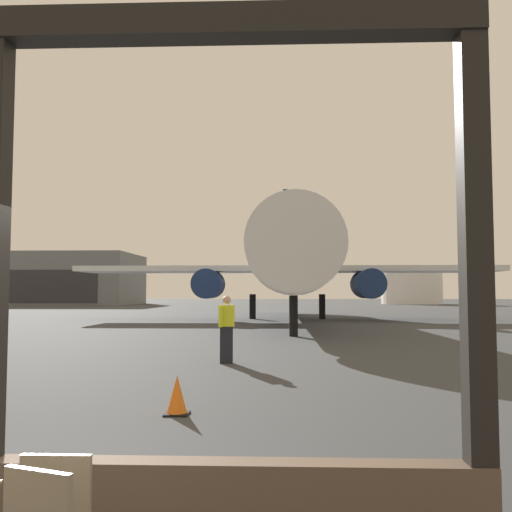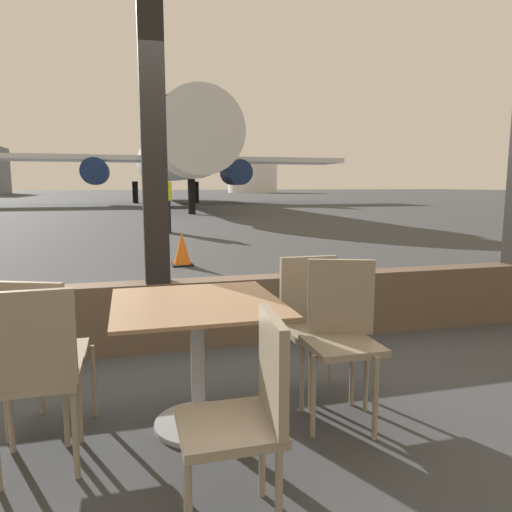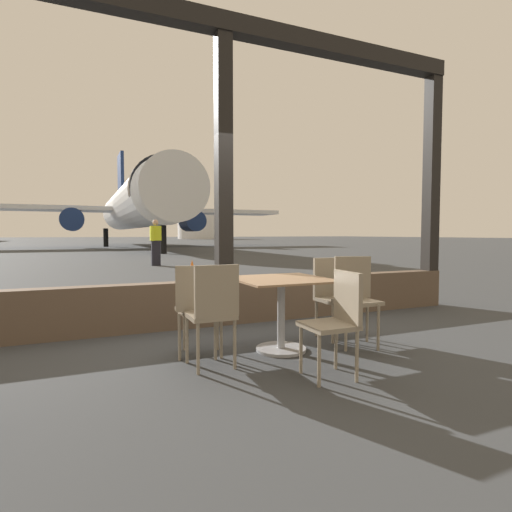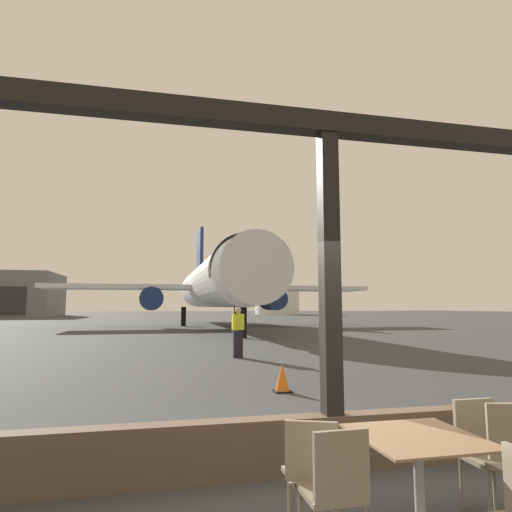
{
  "view_description": "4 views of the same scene",
  "coord_description": "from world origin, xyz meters",
  "px_view_note": "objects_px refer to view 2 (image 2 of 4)",
  "views": [
    {
      "loc": [
        2.2,
        -4.25,
        1.83
      ],
      "look_at": [
        1.38,
        17.02,
        3.2
      ],
      "focal_mm": 39.74,
      "sensor_mm": 36.0,
      "label": 1
    },
    {
      "loc": [
        -0.23,
        -4.05,
        1.4
      ],
      "look_at": [
        0.51,
        -1.29,
        0.98
      ],
      "focal_mm": 33.58,
      "sensor_mm": 36.0,
      "label": 2
    },
    {
      "loc": [
        -1.75,
        -5.11,
        1.21
      ],
      "look_at": [
        0.18,
        -0.66,
        0.94
      ],
      "focal_mm": 28.5,
      "sensor_mm": 36.0,
      "label": 3
    },
    {
      "loc": [
        -1.91,
        -4.64,
        1.77
      ],
      "look_at": [
        2.41,
        14.43,
        4.02
      ],
      "focal_mm": 30.6,
      "sensor_mm": 36.0,
      "label": 4
    }
  ],
  "objects_px": {
    "cafe_chair_window_right": "(34,365)",
    "traffic_cone": "(182,250)",
    "cafe_chair_window_left": "(41,345)",
    "cafe_chair_aisle_left": "(249,405)",
    "dining_table": "(198,346)",
    "ground_crew_worker": "(165,202)",
    "cafe_chair_side_extra": "(313,315)",
    "cafe_chair_aisle_right": "(341,326)",
    "airplane": "(169,154)",
    "fuel_storage_tank": "(253,177)"
  },
  "relations": [
    {
      "from": "cafe_chair_window_right",
      "to": "traffic_cone",
      "type": "xyz_separation_m",
      "value": [
        1.36,
        6.0,
        -0.28
      ]
    },
    {
      "from": "cafe_chair_window_left",
      "to": "cafe_chair_aisle_left",
      "type": "height_order",
      "value": "cafe_chair_window_left"
    },
    {
      "from": "cafe_chair_window_left",
      "to": "cafe_chair_window_right",
      "type": "height_order",
      "value": "cafe_chair_window_right"
    },
    {
      "from": "dining_table",
      "to": "ground_crew_worker",
      "type": "bearing_deg",
      "value": 86.46
    },
    {
      "from": "cafe_chair_window_right",
      "to": "cafe_chair_side_extra",
      "type": "distance_m",
      "value": 1.72
    },
    {
      "from": "cafe_chair_window_right",
      "to": "cafe_chair_aisle_right",
      "type": "height_order",
      "value": "cafe_chair_aisle_right"
    },
    {
      "from": "airplane",
      "to": "cafe_chair_side_extra",
      "type": "bearing_deg",
      "value": -93.29
    },
    {
      "from": "cafe_chair_window_right",
      "to": "cafe_chair_side_extra",
      "type": "relative_size",
      "value": 1.02
    },
    {
      "from": "dining_table",
      "to": "cafe_chair_window_right",
      "type": "bearing_deg",
      "value": -161.54
    },
    {
      "from": "cafe_chair_window_right",
      "to": "airplane",
      "type": "distance_m",
      "value": 33.91
    },
    {
      "from": "dining_table",
      "to": "airplane",
      "type": "height_order",
      "value": "airplane"
    },
    {
      "from": "dining_table",
      "to": "cafe_chair_side_extra",
      "type": "height_order",
      "value": "cafe_chair_side_extra"
    },
    {
      "from": "cafe_chair_side_extra",
      "to": "fuel_storage_tank",
      "type": "distance_m",
      "value": 89.62
    },
    {
      "from": "cafe_chair_window_left",
      "to": "dining_table",
      "type": "bearing_deg",
      "value": -7.3
    },
    {
      "from": "cafe_chair_window_right",
      "to": "fuel_storage_tank",
      "type": "relative_size",
      "value": 0.1
    },
    {
      "from": "cafe_chair_window_left",
      "to": "traffic_cone",
      "type": "distance_m",
      "value": 5.8
    },
    {
      "from": "dining_table",
      "to": "ground_crew_worker",
      "type": "distance_m",
      "value": 11.89
    },
    {
      "from": "fuel_storage_tank",
      "to": "dining_table",
      "type": "bearing_deg",
      "value": -104.86
    },
    {
      "from": "cafe_chair_window_left",
      "to": "cafe_chair_side_extra",
      "type": "height_order",
      "value": "cafe_chair_side_extra"
    },
    {
      "from": "cafe_chair_aisle_right",
      "to": "traffic_cone",
      "type": "bearing_deg",
      "value": 92.93
    },
    {
      "from": "cafe_chair_window_left",
      "to": "fuel_storage_tank",
      "type": "height_order",
      "value": "fuel_storage_tank"
    },
    {
      "from": "dining_table",
      "to": "cafe_chair_window_left",
      "type": "distance_m",
      "value": 0.85
    },
    {
      "from": "dining_table",
      "to": "cafe_chair_aisle_right",
      "type": "bearing_deg",
      "value": -7.15
    },
    {
      "from": "cafe_chair_side_extra",
      "to": "cafe_chair_aisle_right",
      "type": "bearing_deg",
      "value": -85.66
    },
    {
      "from": "cafe_chair_window_left",
      "to": "cafe_chair_aisle_left",
      "type": "relative_size",
      "value": 1.02
    },
    {
      "from": "ground_crew_worker",
      "to": "cafe_chair_window_right",
      "type": "bearing_deg",
      "value": -97.26
    },
    {
      "from": "cafe_chair_aisle_left",
      "to": "cafe_chair_aisle_right",
      "type": "relative_size",
      "value": 0.93
    },
    {
      "from": "dining_table",
      "to": "traffic_cone",
      "type": "relative_size",
      "value": 1.59
    },
    {
      "from": "airplane",
      "to": "traffic_cone",
      "type": "relative_size",
      "value": 55.02
    },
    {
      "from": "dining_table",
      "to": "cafe_chair_aisle_left",
      "type": "bearing_deg",
      "value": -84.58
    },
    {
      "from": "cafe_chair_window_left",
      "to": "cafe_chair_side_extra",
      "type": "xyz_separation_m",
      "value": [
        1.66,
        0.16,
        0.0
      ]
    },
    {
      "from": "cafe_chair_side_extra",
      "to": "airplane",
      "type": "height_order",
      "value": "airplane"
    },
    {
      "from": "cafe_chair_aisle_left",
      "to": "airplane",
      "type": "bearing_deg",
      "value": 85.59
    },
    {
      "from": "fuel_storage_tank",
      "to": "cafe_chair_aisle_left",
      "type": "bearing_deg",
      "value": -104.67
    },
    {
      "from": "cafe_chair_side_extra",
      "to": "ground_crew_worker",
      "type": "bearing_deg",
      "value": 90.41
    },
    {
      "from": "cafe_chair_aisle_right",
      "to": "cafe_chair_side_extra",
      "type": "height_order",
      "value": "cafe_chair_aisle_right"
    },
    {
      "from": "cafe_chair_side_extra",
      "to": "airplane",
      "type": "relative_size",
      "value": 0.03
    },
    {
      "from": "dining_table",
      "to": "cafe_chair_aisle_right",
      "type": "xyz_separation_m",
      "value": [
        0.84,
        -0.11,
        0.08
      ]
    },
    {
      "from": "cafe_chair_side_extra",
      "to": "traffic_cone",
      "type": "distance_m",
      "value": 5.47
    },
    {
      "from": "cafe_chair_side_extra",
      "to": "ground_crew_worker",
      "type": "xyz_separation_m",
      "value": [
        -0.08,
        11.59,
        0.36
      ]
    },
    {
      "from": "airplane",
      "to": "fuel_storage_tank",
      "type": "height_order",
      "value": "airplane"
    },
    {
      "from": "fuel_storage_tank",
      "to": "traffic_cone",
      "type": "bearing_deg",
      "value": -105.5
    },
    {
      "from": "cafe_chair_aisle_left",
      "to": "cafe_chair_window_left",
      "type": "bearing_deg",
      "value": 133.43
    },
    {
      "from": "cafe_chair_aisle_left",
      "to": "ground_crew_worker",
      "type": "bearing_deg",
      "value": 87.07
    },
    {
      "from": "airplane",
      "to": "cafe_chair_window_left",
      "type": "bearing_deg",
      "value": -96.13
    },
    {
      "from": "cafe_chair_aisle_left",
      "to": "cafe_chair_aisle_right",
      "type": "distance_m",
      "value": 1.08
    },
    {
      "from": "airplane",
      "to": "ground_crew_worker",
      "type": "bearing_deg",
      "value": -95.28
    },
    {
      "from": "cafe_chair_aisle_right",
      "to": "fuel_storage_tank",
      "type": "xyz_separation_m",
      "value": [
        22.25,
        87.16,
        2.38
      ]
    },
    {
      "from": "cafe_chair_aisle_left",
      "to": "dining_table",
      "type": "bearing_deg",
      "value": 95.42
    },
    {
      "from": "dining_table",
      "to": "cafe_chair_aisle_left",
      "type": "height_order",
      "value": "cafe_chair_aisle_left"
    }
  ]
}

